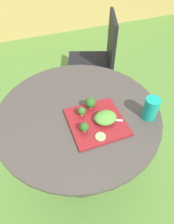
{
  "coord_description": "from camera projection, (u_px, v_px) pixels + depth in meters",
  "views": [
    {
      "loc": [
        -0.22,
        -0.73,
        1.55
      ],
      "look_at": [
        0.03,
        -0.06,
        0.78
      ],
      "focal_mm": 31.38,
      "sensor_mm": 36.0,
      "label": 1
    }
  ],
  "objects": [
    {
      "name": "ground_plane",
      "position": [
        81.0,
        171.0,
        1.66
      ],
      "size": [
        12.0,
        12.0,
        0.0
      ],
      "primitive_type": "plane",
      "color": "#568438"
    },
    {
      "name": "patio_table",
      "position": [
        79.0,
        138.0,
        1.3
      ],
      "size": [
        0.94,
        0.94,
        0.74
      ],
      "color": "#423D38",
      "rests_on": "ground_plane"
    },
    {
      "name": "patio_chair",
      "position": [
        99.0,
        56.0,
        1.92
      ],
      "size": [
        0.56,
        0.56,
        0.9
      ],
      "color": "black",
      "rests_on": "ground_plane"
    },
    {
      "name": "salad_plate",
      "position": [
        97.0,
        122.0,
        1.05
      ],
      "size": [
        0.29,
        0.29,
        0.01
      ],
      "primitive_type": "cube",
      "color": "maroon",
      "rests_on": "patio_table"
    },
    {
      "name": "drinking_glass",
      "position": [
        150.0,
        109.0,
        1.04
      ],
      "size": [
        0.08,
        0.08,
        0.13
      ],
      "color": "#149989",
      "rests_on": "patio_table"
    },
    {
      "name": "fork",
      "position": [
        105.0,
        119.0,
        1.05
      ],
      "size": [
        0.15,
        0.08,
        0.0
      ],
      "color": "silver",
      "rests_on": "salad_plate"
    },
    {
      "name": "lettuce_mound",
      "position": [
        105.0,
        118.0,
        1.03
      ],
      "size": [
        0.12,
        0.1,
        0.05
      ],
      "primitive_type": "ellipsoid",
      "color": "#519338",
      "rests_on": "salad_plate"
    },
    {
      "name": "broccoli_floret_0",
      "position": [
        82.0,
        111.0,
        1.05
      ],
      "size": [
        0.04,
        0.04,
        0.05
      ],
      "color": "#99B770",
      "rests_on": "salad_plate"
    },
    {
      "name": "broccoli_floret_1",
      "position": [
        84.0,
        127.0,
        0.97
      ],
      "size": [
        0.05,
        0.05,
        0.06
      ],
      "color": "#99B770",
      "rests_on": "salad_plate"
    },
    {
      "name": "broccoli_floret_2",
      "position": [
        90.0,
        103.0,
        1.09
      ],
      "size": [
        0.06,
        0.06,
        0.07
      ],
      "color": "#99B770",
      "rests_on": "salad_plate"
    },
    {
      "name": "cucumber_slice_0",
      "position": [
        100.0,
        137.0,
        0.97
      ],
      "size": [
        0.05,
        0.05,
        0.01
      ],
      "primitive_type": "cylinder",
      "color": "#8EB766",
      "rests_on": "salad_plate"
    }
  ]
}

